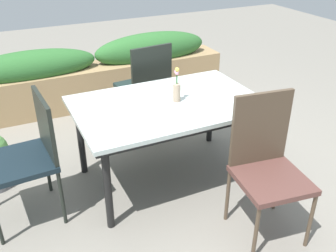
{
  "coord_description": "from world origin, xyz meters",
  "views": [
    {
      "loc": [
        -1.25,
        -2.59,
        2.02
      ],
      "look_at": [
        -0.05,
        -0.05,
        0.51
      ],
      "focal_mm": 40.9,
      "sensor_mm": 36.0,
      "label": 1
    }
  ],
  "objects": [
    {
      "name": "ground_plane",
      "position": [
        0.0,
        0.0,
        0.0
      ],
      "size": [
        12.0,
        12.0,
        0.0
      ],
      "primitive_type": "plane",
      "color": "gray"
    },
    {
      "name": "flower_vase",
      "position": [
        0.02,
        -0.06,
        0.84
      ],
      "size": [
        0.06,
        0.06,
        0.29
      ],
      "color": "tan",
      "rests_on": "dining_table"
    },
    {
      "name": "chair_far_side",
      "position": [
        0.1,
        0.8,
        0.56
      ],
      "size": [
        0.51,
        0.51,
        0.98
      ],
      "rotation": [
        0.0,
        0.0,
        0.11
      ],
      "color": "#1C2A28",
      "rests_on": "ground"
    },
    {
      "name": "chair_near_right",
      "position": [
        0.3,
        -0.89,
        0.57
      ],
      "size": [
        0.51,
        0.51,
        1.02
      ],
      "rotation": [
        0.0,
        0.0,
        3.01
      ],
      "color": "brown",
      "rests_on": "ground"
    },
    {
      "name": "chair_end_left",
      "position": [
        -1.16,
        -0.05,
        0.55
      ],
      "size": [
        0.52,
        0.52,
        0.95
      ],
      "rotation": [
        0.0,
        0.0,
        1.64
      ],
      "color": "black",
      "rests_on": "ground"
    },
    {
      "name": "planter_box",
      "position": [
        -0.15,
        1.75,
        0.38
      ],
      "size": [
        3.25,
        0.44,
        0.8
      ],
      "color": "#9E7F56",
      "rests_on": "ground"
    },
    {
      "name": "dining_table",
      "position": [
        -0.05,
        -0.05,
        0.66
      ],
      "size": [
        1.51,
        0.97,
        0.73
      ],
      "color": "silver",
      "rests_on": "ground"
    }
  ]
}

